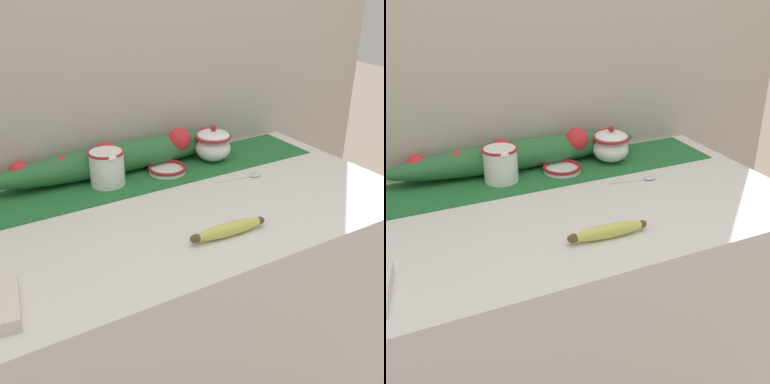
{
  "view_description": "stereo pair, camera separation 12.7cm",
  "coord_description": "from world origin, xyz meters",
  "views": [
    {
      "loc": [
        -0.54,
        -1.02,
        1.49
      ],
      "look_at": [
        0.05,
        -0.04,
        0.94
      ],
      "focal_mm": 45.0,
      "sensor_mm": 36.0,
      "label": 1
    },
    {
      "loc": [
        -0.43,
        -1.08,
        1.49
      ],
      "look_at": [
        0.05,
        -0.04,
        0.94
      ],
      "focal_mm": 45.0,
      "sensor_mm": 36.0,
      "label": 2
    }
  ],
  "objects": [
    {
      "name": "poinsettia_garland",
      "position": [
        0.01,
        0.29,
        0.94
      ],
      "size": [
        0.82,
        0.11,
        0.11
      ],
      "color": "#2D6B38",
      "rests_on": "countertop"
    },
    {
      "name": "table_runner",
      "position": [
        0.0,
        0.22,
        0.89
      ],
      "size": [
        1.24,
        0.23,
        0.0
      ],
      "primitive_type": "cube",
      "color": "#236B33",
      "rests_on": "countertop"
    },
    {
      "name": "sugar_bowl",
      "position": [
        0.29,
        0.22,
        0.95
      ],
      "size": [
        0.12,
        0.12,
        0.12
      ],
      "color": "white",
      "rests_on": "countertop"
    },
    {
      "name": "back_wall",
      "position": [
        0.0,
        0.37,
        1.2
      ],
      "size": [
        2.14,
        0.04,
        2.4
      ],
      "primitive_type": "cube",
      "color": "#B7AD99",
      "rests_on": "ground_plane"
    },
    {
      "name": "countertop",
      "position": [
        0.0,
        0.0,
        0.45
      ],
      "size": [
        1.34,
        0.69,
        0.89
      ],
      "primitive_type": "cube",
      "color": "silver",
      "rests_on": "ground_plane"
    },
    {
      "name": "banana",
      "position": [
        0.06,
        -0.2,
        0.91
      ],
      "size": [
        0.21,
        0.05,
        0.03
      ],
      "rotation": [
        0.0,
        0.0,
        -0.05
      ],
      "color": "#CCD156",
      "rests_on": "countertop"
    },
    {
      "name": "small_dish",
      "position": [
        0.11,
        0.21,
        0.9
      ],
      "size": [
        0.12,
        0.12,
        0.02
      ],
      "color": "white",
      "rests_on": "countertop"
    },
    {
      "name": "cream_pitcher",
      "position": [
        -0.08,
        0.22,
        0.95
      ],
      "size": [
        0.11,
        0.13,
        0.11
      ],
      "color": "white",
      "rests_on": "countertop"
    },
    {
      "name": "spoon",
      "position": [
        0.32,
        0.05,
        0.9
      ],
      "size": [
        0.15,
        0.04,
        0.01
      ],
      "rotation": [
        0.0,
        0.0,
        -0.15
      ],
      "color": "silver",
      "rests_on": "countertop"
    }
  ]
}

